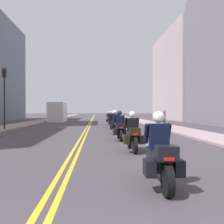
# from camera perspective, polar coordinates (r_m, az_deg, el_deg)

# --- Properties ---
(ground_plane) EXTENTS (264.00, 264.00, 0.00)m
(ground_plane) POSITION_cam_1_polar(r_m,az_deg,el_deg) (49.29, -4.16, -1.63)
(ground_plane) COLOR #443D45
(sidewalk_left) EXTENTS (2.62, 144.00, 0.12)m
(sidewalk_left) POSITION_cam_1_polar(r_m,az_deg,el_deg) (50.00, -12.90, -1.54)
(sidewalk_left) COLOR #9D9188
(sidewalk_left) RESTS_ON ground
(sidewalk_right) EXTENTS (2.62, 144.00, 0.12)m
(sidewalk_right) POSITION_cam_1_polar(r_m,az_deg,el_deg) (49.75, 4.62, -1.54)
(sidewalk_right) COLOR #AA9094
(sidewalk_right) RESTS_ON ground
(centreline_yellow_inner) EXTENTS (0.12, 132.00, 0.01)m
(centreline_yellow_inner) POSITION_cam_1_polar(r_m,az_deg,el_deg) (49.30, -4.30, -1.62)
(centreline_yellow_inner) COLOR yellow
(centreline_yellow_inner) RESTS_ON ground
(centreline_yellow_outer) EXTENTS (0.12, 132.00, 0.01)m
(centreline_yellow_outer) POSITION_cam_1_polar(r_m,az_deg,el_deg) (49.29, -4.02, -1.62)
(centreline_yellow_outer) COLOR yellow
(centreline_yellow_outer) RESTS_ON ground
(lane_dashes_white) EXTENTS (0.14, 56.40, 0.01)m
(lane_dashes_white) POSITION_cam_1_polar(r_m,az_deg,el_deg) (30.39, 1.18, -2.78)
(lane_dashes_white) COLOR silver
(lane_dashes_white) RESTS_ON ground
(building_right_2) EXTENTS (7.05, 21.55, 15.97)m
(building_right_2) POSITION_cam_1_polar(r_m,az_deg,el_deg) (53.29, 14.39, 7.11)
(building_right_2) COLOR #C2ADB2
(building_right_2) RESTS_ON ground
(motorcycle_0) EXTENTS (0.76, 2.22, 1.60)m
(motorcycle_0) POSITION_cam_1_polar(r_m,az_deg,el_deg) (5.97, 9.74, -9.05)
(motorcycle_0) COLOR black
(motorcycle_0) RESTS_ON ground
(motorcycle_1) EXTENTS (0.77, 2.20, 1.59)m
(motorcycle_1) POSITION_cam_1_polar(r_m,az_deg,el_deg) (11.00, 4.24, -4.71)
(motorcycle_1) COLOR black
(motorcycle_1) RESTS_ON ground
(motorcycle_2) EXTENTS (0.76, 2.26, 1.62)m
(motorcycle_2) POSITION_cam_1_polar(r_m,az_deg,el_deg) (15.10, 1.60, -3.34)
(motorcycle_2) COLOR black
(motorcycle_2) RESTS_ON ground
(motorcycle_3) EXTENTS (0.77, 2.15, 1.65)m
(motorcycle_3) POSITION_cam_1_polar(r_m,az_deg,el_deg) (19.24, 0.66, -2.54)
(motorcycle_3) COLOR black
(motorcycle_3) RESTS_ON ground
(motorcycle_4) EXTENTS (0.77, 2.12, 1.59)m
(motorcycle_4) POSITION_cam_1_polar(r_m,az_deg,el_deg) (24.28, 0.40, -1.99)
(motorcycle_4) COLOR black
(motorcycle_4) RESTS_ON ground
(motorcycle_5) EXTENTS (0.78, 2.20, 1.60)m
(motorcycle_5) POSITION_cam_1_polar(r_m,az_deg,el_deg) (28.44, -0.02, -1.65)
(motorcycle_5) COLOR black
(motorcycle_5) RESTS_ON ground
(motorcycle_6) EXTENTS (0.77, 2.08, 1.56)m
(motorcycle_6) POSITION_cam_1_polar(r_m,az_deg,el_deg) (32.45, -0.57, -1.45)
(motorcycle_6) COLOR black
(motorcycle_6) RESTS_ON ground
(traffic_light_near) EXTENTS (0.28, 0.38, 5.11)m
(traffic_light_near) POSITION_cam_1_polar(r_m,az_deg,el_deg) (24.38, -21.20, 4.71)
(traffic_light_near) COLOR black
(traffic_light_near) RESTS_ON ground
(pedestrian_1) EXTENTS (0.28, 0.39, 1.79)m
(pedestrian_1) POSITION_cam_1_polar(r_m,az_deg,el_deg) (28.79, 10.70, -1.11)
(pedestrian_1) COLOR #242637
(pedestrian_1) RESTS_ON ground
(parked_truck) EXTENTS (2.20, 6.50, 2.80)m
(parked_truck) POSITION_cam_1_polar(r_m,az_deg,el_deg) (41.85, -11.04, -0.22)
(parked_truck) COLOR #B6B9C9
(parked_truck) RESTS_ON ground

